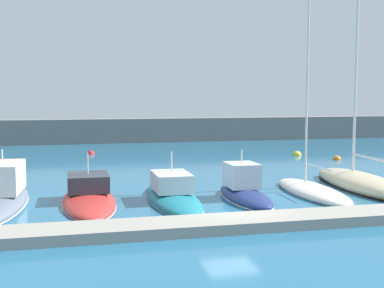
{
  "coord_description": "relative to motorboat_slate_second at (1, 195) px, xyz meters",
  "views": [
    {
      "loc": [
        -7.54,
        -23.36,
        5.89
      ],
      "look_at": [
        -0.87,
        4.29,
        3.15
      ],
      "focal_mm": 48.31,
      "sensor_mm": 36.0,
      "label": 1
    }
  ],
  "objects": [
    {
      "name": "mooring_buoy_red",
      "position": [
        5.68,
        23.24,
        -0.57
      ],
      "size": [
        0.75,
        0.75,
        0.75
      ],
      "primitive_type": "sphere",
      "color": "red",
      "rests_on": "ground_plane"
    },
    {
      "name": "ground_plane",
      "position": [
        11.07,
        -5.18,
        -0.57
      ],
      "size": [
        120.0,
        120.0,
        0.0
      ],
      "primitive_type": "plane",
      "color": "#236084"
    },
    {
      "name": "sailboat_ivory_sixth",
      "position": [
        17.54,
        -0.87,
        -0.33
      ],
      "size": [
        2.65,
        8.51,
        14.14
      ],
      "rotation": [
        0.0,
        0.0,
        1.55
      ],
      "color": "silver",
      "rests_on": "ground_plane"
    },
    {
      "name": "motorboat_red_third",
      "position": [
        4.55,
        -0.37,
        -0.27
      ],
      "size": [
        2.87,
        8.77,
        2.99
      ],
      "rotation": [
        0.0,
        0.0,
        1.57
      ],
      "color": "#B72D28",
      "rests_on": "ground_plane"
    },
    {
      "name": "motorboat_slate_second",
      "position": [
        0.0,
        0.0,
        0.0
      ],
      "size": [
        3.23,
        9.85,
        3.24
      ],
      "rotation": [
        0.0,
        0.0,
        1.5
      ],
      "color": "slate",
      "rests_on": "ground_plane"
    },
    {
      "name": "dock_pier",
      "position": [
        11.07,
        -7.33,
        -0.33
      ],
      "size": [
        36.62,
        2.24,
        0.48
      ],
      "primitive_type": "cube",
      "color": "gray",
      "rests_on": "ground_plane"
    },
    {
      "name": "motorboat_teal_fourth",
      "position": [
        9.08,
        -0.8,
        -0.25
      ],
      "size": [
        2.65,
        9.31,
        3.06
      ],
      "rotation": [
        0.0,
        0.0,
        1.57
      ],
      "color": "#19707F",
      "rests_on": "ground_plane"
    },
    {
      "name": "breakwater_seawall",
      "position": [
        11.07,
        35.06,
        0.9
      ],
      "size": [
        108.0,
        2.26,
        2.93
      ],
      "primitive_type": "cube",
      "color": "slate",
      "rests_on": "ground_plane"
    },
    {
      "name": "mooring_buoy_orange",
      "position": [
        27.24,
        13.57,
        -0.57
      ],
      "size": [
        0.73,
        0.73,
        0.73
      ],
      "primitive_type": "sphere",
      "color": "orange",
      "rests_on": "ground_plane"
    },
    {
      "name": "motorboat_navy_fifth",
      "position": [
        13.1,
        -1.37,
        -0.04
      ],
      "size": [
        2.13,
        6.64,
        2.99
      ],
      "rotation": [
        0.0,
        0.0,
        1.57
      ],
      "color": "navy",
      "rests_on": "ground_plane"
    },
    {
      "name": "sailboat_sand_seventh",
      "position": [
        21.44,
        0.3,
        -0.2
      ],
      "size": [
        3.63,
        10.67,
        16.82
      ],
      "rotation": [
        0.0,
        0.0,
        1.52
      ],
      "color": "beige",
      "rests_on": "ground_plane"
    },
    {
      "name": "mooring_buoy_yellow",
      "position": [
        25.1,
        17.38,
        -0.57
      ],
      "size": [
        0.84,
        0.84,
        0.84
      ],
      "primitive_type": "sphere",
      "color": "yellow",
      "rests_on": "ground_plane"
    }
  ]
}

